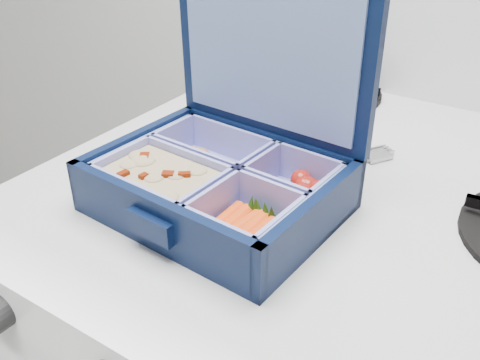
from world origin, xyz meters
The scene contains 3 objects.
bento_box centered at (-0.45, 1.52, 0.99)m, with size 0.22×0.18×0.05m, color black, non-canonical shape.
burner_grate_rear centered at (-0.49, 1.86, 0.98)m, with size 0.17×0.17×0.02m, color black.
fork centered at (-0.40, 1.63, 0.97)m, with size 0.03×0.19×0.01m, color #A5A5A7, non-canonical shape.
Camera 1 is at (-0.19, 1.17, 1.26)m, focal length 40.00 mm.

